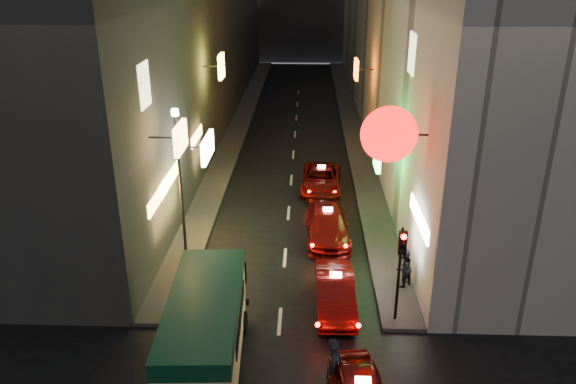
# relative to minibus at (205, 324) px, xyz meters

# --- Properties ---
(building_right) EXTENTS (8.31, 52.00, 18.00)m
(building_right) POSITION_rel_minibus_xyz_m (10.11, 27.96, 7.39)
(building_right) COLOR beige
(building_right) RESTS_ON ground
(sidewalk_left) EXTENTS (1.50, 52.00, 0.15)m
(sidewalk_left) POSITION_rel_minibus_xyz_m (-2.14, 27.96, -1.53)
(sidewalk_left) COLOR #454240
(sidewalk_left) RESTS_ON ground
(sidewalk_right) EXTENTS (1.50, 52.00, 0.15)m
(sidewalk_right) POSITION_rel_minibus_xyz_m (6.36, 27.96, -1.53)
(sidewalk_right) COLOR #454240
(sidewalk_right) RESTS_ON ground
(minibus) EXTENTS (2.36, 6.01, 2.55)m
(minibus) POSITION_rel_minibus_xyz_m (0.00, 0.00, 0.00)
(minibus) COLOR #F7F39A
(minibus) RESTS_ON ground
(taxi_second) EXTENTS (2.00, 4.70, 1.65)m
(taxi_second) POSITION_rel_minibus_xyz_m (4.05, 3.38, -0.86)
(taxi_second) COLOR #670A08
(taxi_second) RESTS_ON ground
(taxi_third) EXTENTS (2.17, 4.96, 1.73)m
(taxi_third) POSITION_rel_minibus_xyz_m (3.94, 8.83, -0.83)
(taxi_third) COLOR #670A08
(taxi_third) RESTS_ON ground
(taxi_far) EXTENTS (2.16, 4.72, 1.64)m
(taxi_far) POSITION_rel_minibus_xyz_m (3.77, 14.52, -0.87)
(taxi_far) COLOR #670A08
(taxi_far) RESTS_ON ground
(pedestrian_crossing) EXTENTS (0.55, 0.73, 2.01)m
(pedestrian_crossing) POSITION_rel_minibus_xyz_m (3.85, -0.84, -0.60)
(pedestrian_crossing) COLOR black
(pedestrian_crossing) RESTS_ON ground
(pedestrian_sidewalk) EXTENTS (0.77, 0.73, 1.74)m
(pedestrian_sidewalk) POSITION_rel_minibus_xyz_m (6.67, 4.70, -0.59)
(pedestrian_sidewalk) COLOR black
(pedestrian_sidewalk) RESTS_ON sidewalk_right
(traffic_light) EXTENTS (0.26, 0.43, 3.50)m
(traffic_light) POSITION_rel_minibus_xyz_m (6.11, 2.44, 1.08)
(traffic_light) COLOR black
(traffic_light) RESTS_ON sidewalk_right
(lamp_post) EXTENTS (0.28, 0.28, 6.22)m
(lamp_post) POSITION_rel_minibus_xyz_m (-2.09, 6.96, 2.12)
(lamp_post) COLOR black
(lamp_post) RESTS_ON sidewalk_left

